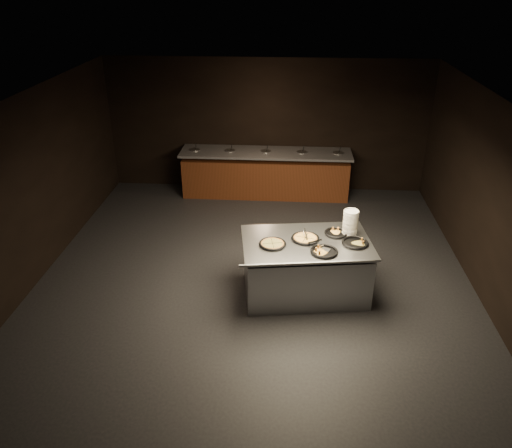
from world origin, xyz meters
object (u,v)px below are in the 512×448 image
object	(u,v)px
plate_stack	(350,222)
pan_veggie_whole	(272,244)
pan_cheese_whole	(305,238)
serving_counter	(305,269)

from	to	relation	value
plate_stack	pan_veggie_whole	bearing A→B (deg)	-159.37
pan_veggie_whole	pan_cheese_whole	size ratio (longest dim) A/B	0.96
serving_counter	plate_stack	world-z (taller)	plate_stack
serving_counter	pan_veggie_whole	world-z (taller)	pan_veggie_whole
pan_veggie_whole	pan_cheese_whole	distance (m)	0.53
plate_stack	pan_veggie_whole	size ratio (longest dim) A/B	0.95
plate_stack	pan_cheese_whole	world-z (taller)	plate_stack
serving_counter	pan_cheese_whole	xyz separation A→B (m)	(-0.02, 0.06, 0.50)
plate_stack	pan_veggie_whole	distance (m)	1.26
plate_stack	pan_cheese_whole	size ratio (longest dim) A/B	0.91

